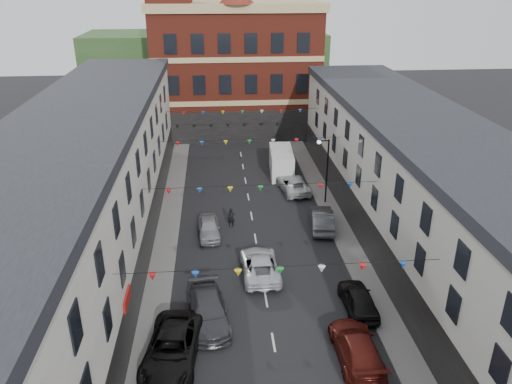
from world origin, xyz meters
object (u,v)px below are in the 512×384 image
object	(u,v)px
street_lamp	(325,163)
moving_car	(260,265)
car_right_f	(293,184)
car_right_c	(357,348)
white_van	(281,162)
car_left_e	(209,228)
car_right_e	(322,219)
pedestrian	(231,218)
car_right_d	(358,299)
car_left_d	(209,311)
car_left_c	(172,348)

from	to	relation	value
street_lamp	moving_car	bearing A→B (deg)	-121.16
car_right_f	moving_car	distance (m)	14.68
car_right_c	white_van	xyz separation A→B (m)	(-0.42, 27.31, 0.49)
car_left_e	white_van	xyz separation A→B (m)	(7.40, 12.80, 0.56)
car_right_e	pedestrian	size ratio (longest dim) A/B	2.96
car_right_d	car_right_f	distance (m)	18.43
car_left_d	car_left_e	bearing A→B (deg)	82.90
street_lamp	car_left_d	bearing A→B (deg)	-122.62
car_left_e	car_right_c	world-z (taller)	car_right_c
car_right_f	pedestrian	bearing A→B (deg)	40.77
car_left_c	moving_car	xyz separation A→B (m)	(5.38, 7.93, -0.08)
car_right_e	white_van	size ratio (longest dim) A/B	0.85
white_van	pedestrian	world-z (taller)	white_van
street_lamp	pedestrian	bearing A→B (deg)	-155.32
pedestrian	white_van	bearing A→B (deg)	75.59
car_left_d	car_right_f	xyz separation A→B (m)	(7.94, 18.82, -0.06)
white_van	car_left_d	bearing A→B (deg)	-104.08
car_right_d	moving_car	bearing A→B (deg)	-38.18
car_right_d	moving_car	distance (m)	7.14
car_left_d	car_right_e	size ratio (longest dim) A/B	1.10
car_left_e	white_van	distance (m)	14.79
moving_car	pedestrian	distance (m)	7.39
car_right_e	car_right_f	distance (m)	7.69
car_left_d	car_right_d	world-z (taller)	car_left_d
car_left_c	car_left_e	distance (m)	13.90
car_right_d	pedestrian	distance (m)	13.70
street_lamp	car_right_e	distance (m)	5.69
car_left_c	white_van	size ratio (longest dim) A/B	1.03
car_right_e	car_left_c	bearing A→B (deg)	60.11
car_right_d	pedestrian	size ratio (longest dim) A/B	2.66
car_left_c	white_van	xyz separation A→B (m)	(9.30, 26.56, 0.44)
car_left_e	car_right_c	distance (m)	16.49
car_right_c	moving_car	bearing A→B (deg)	-63.60
car_right_c	car_right_d	distance (m)	4.45
moving_car	car_right_c	bearing A→B (deg)	115.32
moving_car	pedestrian	bearing A→B (deg)	-78.18
car_left_c	car_right_f	world-z (taller)	car_left_c
car_right_c	moving_car	xyz separation A→B (m)	(-4.34, 8.68, -0.04)
car_right_e	car_right_c	bearing A→B (deg)	92.83
pedestrian	car_right_f	bearing A→B (deg)	59.52
car_right_d	car_left_c	bearing A→B (deg)	17.69
white_van	pedestrian	xyz separation A→B (m)	(-5.59, -11.44, -0.44)
car_left_c	car_right_d	xyz separation A→B (m)	(11.00, 3.51, -0.07)
car_left_d	car_right_e	xyz separation A→B (m)	(9.10, 11.21, 0.02)
white_van	car_left_c	bearing A→B (deg)	-105.88
car_left_c	car_right_e	bearing A→B (deg)	59.74
car_left_e	car_right_e	distance (m)	9.12
car_right_d	car_right_f	bearing A→B (deg)	-86.43
car_left_c	car_left_d	world-z (taller)	car_left_c
street_lamp	pedestrian	xyz separation A→B (m)	(-8.34, -3.83, -3.08)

